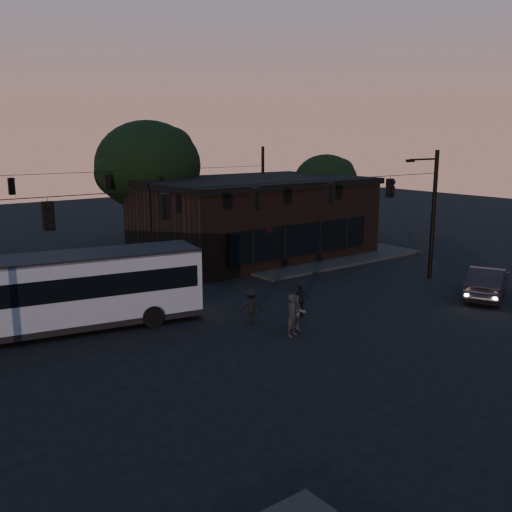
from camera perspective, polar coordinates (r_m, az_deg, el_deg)
ground at (r=23.35m, az=6.07°, el=-8.83°), size 120.00×120.00×0.00m
sidewalk_far_right at (r=41.10m, az=4.76°, el=0.34°), size 14.00×10.00×0.15m
building at (r=40.25m, az=-0.25°, el=3.94°), size 15.40×10.41×5.40m
tree_behind at (r=42.38m, az=-10.75°, el=8.87°), size 7.60×7.60×9.43m
tree_right at (r=47.45m, az=6.98°, el=7.39°), size 5.20×5.20×6.86m
signal_rig_near at (r=25.18m, az=0.00°, el=3.23°), size 26.24×0.30×7.50m
signal_rig_far at (r=39.03m, az=-14.55°, el=5.54°), size 26.24×0.30×7.50m
bus at (r=25.75m, az=-18.66°, el=-3.11°), size 12.03×4.90×3.30m
car at (r=32.01m, az=22.09°, el=-2.44°), size 5.18×3.60×1.62m
pedestrian_a at (r=24.01m, az=3.69°, el=-5.92°), size 0.76×0.62×1.80m
pedestrian_b at (r=24.60m, az=4.10°, el=-5.75°), size 0.97×0.91×1.59m
pedestrian_c at (r=26.50m, az=4.42°, el=-4.38°), size 1.04×0.61×1.67m
pedestrian_d at (r=25.50m, az=-0.50°, el=-5.06°), size 1.18×0.92×1.61m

